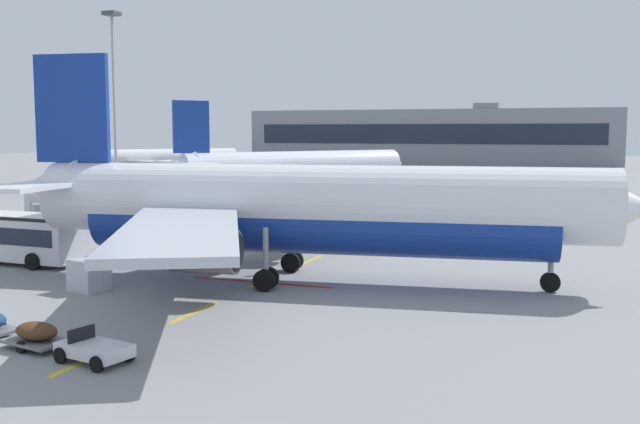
# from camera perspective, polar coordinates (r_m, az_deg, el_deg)

# --- Properties ---
(apron_paint_markings) EXTENTS (8.00, 94.29, 0.01)m
(apron_paint_markings) POSITION_cam_1_polar(r_m,az_deg,el_deg) (52.77, 2.11, -2.45)
(apron_paint_markings) COLOR yellow
(apron_paint_markings) RESTS_ON ground
(airliner_foreground) EXTENTS (34.80, 34.29, 12.20)m
(airliner_foreground) POSITION_cam_1_polar(r_m,az_deg,el_deg) (39.28, -1.12, 0.35)
(airliner_foreground) COLOR white
(airliner_foreground) RESTS_ON ground
(airliner_far_center) EXTENTS (22.55, 23.89, 9.70)m
(airliner_far_center) POSITION_cam_1_polar(r_m,az_deg,el_deg) (127.03, -11.85, 3.93)
(airliner_far_center) COLOR white
(airliner_far_center) RESTS_ON ground
(airliner_far_right) EXTENTS (26.34, 28.44, 11.09)m
(airliner_far_right) POSITION_cam_1_polar(r_m,az_deg,el_deg) (85.09, -2.12, 3.29)
(airliner_far_right) COLOR silver
(airliner_far_right) RESTS_ON ground
(catering_truck) EXTENTS (5.93, 7.13, 3.14)m
(catering_truck) POSITION_cam_1_polar(r_m,az_deg,el_deg) (65.07, -11.28, 0.54)
(catering_truck) COLOR black
(catering_truck) RESTS_ON ground
(ground_power_truck) EXTENTS (6.80, 6.48, 3.14)m
(ground_power_truck) POSITION_cam_1_polar(r_m,az_deg,el_deg) (66.88, -20.38, 0.42)
(ground_power_truck) COLOR black
(ground_power_truck) RESTS_ON ground
(baggage_train) EXTENTS (11.66, 3.81, 1.14)m
(baggage_train) POSITION_cam_1_polar(r_m,az_deg,el_deg) (30.80, -22.50, -8.24)
(baggage_train) COLOR silver
(baggage_train) RESTS_ON ground
(uld_cargo_container) EXTENTS (1.88, 1.85, 1.60)m
(uld_cargo_container) POSITION_cam_1_polar(r_m,az_deg,el_deg) (39.21, -17.21, -4.59)
(uld_cargo_container) COLOR #B7BCC6
(uld_cargo_container) RESTS_ON ground
(apron_light_mast_near) EXTENTS (1.80, 1.80, 22.91)m
(apron_light_mast_near) POSITION_cam_1_polar(r_m,az_deg,el_deg) (99.93, -15.49, 9.70)
(apron_light_mast_near) COLOR slate
(apron_light_mast_near) RESTS_ON ground
(terminal_satellite) EXTENTS (89.71, 21.11, 14.61)m
(terminal_satellite) POSITION_cam_1_polar(r_m,az_deg,el_deg) (189.71, 8.54, 5.74)
(terminal_satellite) COLOR gray
(terminal_satellite) RESTS_ON ground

